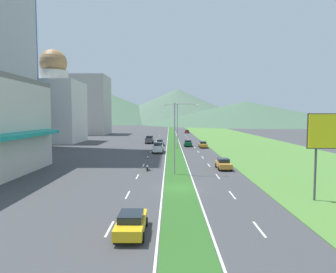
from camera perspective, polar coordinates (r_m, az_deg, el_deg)
The scene contains 45 objects.
ground_plane at distance 31.83m, azimuth 2.15°, elevation -9.96°, with size 600.00×600.00×0.00m, color #424244.
grass_median at distance 91.20m, azimuth 0.96°, elevation -0.78°, with size 3.20×240.00×0.06m, color #2D6023.
grass_verge_right at distance 93.71m, azimuth 13.66°, elevation -0.76°, with size 24.00×240.00×0.06m, color #518438.
lane_dash_left_1 at distance 21.35m, azimuth -11.28°, elevation -17.16°, with size 0.16×2.80×0.01m, color silver.
lane_dash_left_2 at distance 29.42m, azimuth -7.84°, elevation -11.15°, with size 0.16×2.80×0.01m, color silver.
lane_dash_left_3 at distance 37.74m, azimuth -5.97°, elevation -7.74°, with size 0.16×2.80×0.01m, color silver.
lane_dash_left_4 at distance 46.16m, azimuth -4.79°, elevation -5.56°, with size 0.16×2.80×0.01m, color silver.
lane_dash_left_5 at distance 54.64m, azimuth -3.98°, elevation -4.06°, with size 0.16×2.80×0.01m, color silver.
lane_dash_left_6 at distance 63.16m, azimuth -3.39°, elevation -2.96°, with size 0.16×2.80×0.01m, color silver.
lane_dash_left_7 at distance 71.71m, azimuth -2.95°, elevation -2.12°, with size 0.16×2.80×0.01m, color silver.
lane_dash_left_8 at distance 80.26m, azimuth -2.59°, elevation -1.46°, with size 0.16×2.80×0.01m, color silver.
lane_dash_left_9 at distance 88.83m, azimuth -2.31°, elevation -0.92°, with size 0.16×2.80×0.01m, color silver.
lane_dash_left_10 at distance 97.41m, azimuth -2.08°, elevation -0.48°, with size 0.16×2.80×0.01m, color silver.
lane_dash_left_11 at distance 105.99m, azimuth -1.88°, elevation -0.12°, with size 0.16×2.80×0.01m, color silver.
lane_dash_left_12 at distance 114.58m, azimuth -1.71°, elevation 0.20°, with size 0.16×2.80×0.01m, color silver.
lane_dash_right_1 at distance 21.82m, azimuth 17.29°, elevation -16.79°, with size 0.16×2.80×0.01m, color silver.
lane_dash_right_2 at distance 29.76m, azimuth 12.37°, elevation -11.03°, with size 0.16×2.80×0.01m, color silver.
lane_dash_right_3 at distance 38.00m, azimuth 9.65°, elevation -7.69°, with size 0.16×2.80×0.01m, color silver.
lane_dash_right_4 at distance 46.38m, azimuth 7.92°, elevation -5.54°, with size 0.16×2.80×0.01m, color silver.
lane_dash_right_5 at distance 54.83m, azimuth 6.73°, elevation -4.05°, with size 0.16×2.80×0.01m, color silver.
lane_dash_right_6 at distance 63.32m, azimuth 5.87°, elevation -2.95°, with size 0.16×2.80×0.01m, color silver.
lane_dash_right_7 at distance 71.85m, azimuth 5.21°, elevation -2.12°, with size 0.16×2.80×0.01m, color silver.
lane_dash_right_8 at distance 80.39m, azimuth 4.69°, elevation -1.46°, with size 0.16×2.80×0.01m, color silver.
lane_dash_right_9 at distance 88.95m, azimuth 4.27°, elevation -0.92°, with size 0.16×2.80×0.01m, color silver.
lane_dash_right_10 at distance 97.52m, azimuth 3.92°, elevation -0.49°, with size 0.16×2.80×0.01m, color silver.
lane_dash_right_11 at distance 106.09m, azimuth 3.63°, elevation -0.12°, with size 0.16×2.80×0.01m, color silver.
lane_dash_right_12 at distance 114.67m, azimuth 3.39°, elevation 0.19°, with size 0.16×2.80×0.01m, color silver.
edge_line_median_left at distance 91.20m, azimuth -0.14°, elevation -0.79°, with size 0.16×240.00×0.01m, color silver.
edge_line_median_right at distance 91.23m, azimuth 2.06°, elevation -0.79°, with size 0.16×240.00×0.01m, color silver.
domed_building at distance 91.33m, azimuth -21.17°, elevation 5.58°, with size 14.83×14.83×26.64m.
midrise_colored at distance 126.67m, azimuth -15.04°, elevation 5.87°, with size 15.32×15.32×24.07m, color #B7B2A8.
hill_far_left at distance 324.14m, azimuth -13.04°, elevation 5.71°, with size 177.68×177.68×35.38m, color #47664C.
hill_far_center at distance 322.65m, azimuth 1.80°, elevation 5.95°, with size 169.85×169.85×36.76m, color #516B56.
hill_far_right at distance 274.02m, azimuth 14.80°, elevation 4.46°, with size 189.38×189.38×20.65m, color #47664C.
street_lamp_near at distance 38.13m, azimuth 1.83°, elevation 0.64°, with size 3.30×0.28×9.39m.
street_lamp_mid at distance 68.59m, azimuth 1.55°, elevation 2.62°, with size 3.44×0.42×10.44m.
car_0 at distance 43.32m, azimuth 10.73°, elevation -5.23°, with size 1.93×4.34×1.53m.
car_1 at distance 76.05m, azimuth -1.56°, elevation -1.16°, with size 1.93×4.65×1.58m.
car_2 at distance 130.96m, azimuth 3.70°, elevation 0.99°, with size 1.87×4.58×1.42m.
car_3 at distance 20.03m, azimuth -7.15°, elevation -16.30°, with size 1.90×4.24×1.46m.
car_4 at distance 73.88m, azimuth 3.89°, elevation -1.32°, with size 1.96×4.05×1.58m.
car_5 at distance 71.30m, azimuth 6.81°, elevation -1.55°, with size 1.88×4.45×1.53m.
pickup_truck_0 at distance 61.82m, azimuth -1.93°, elevation -2.19°, with size 2.18×5.40×2.00m.
pickup_truck_1 at distance 82.70m, azimuth -3.64°, elevation -0.62°, with size 2.18×5.40×2.00m.
motorcycle_rider at distance 41.75m, azimuth -4.03°, elevation -5.55°, with size 0.36×2.00×1.80m.
Camera 1 is at (-0.99, -30.87, 7.70)m, focal length 31.37 mm.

